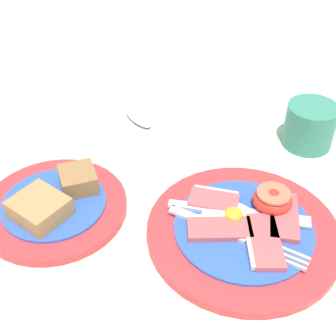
# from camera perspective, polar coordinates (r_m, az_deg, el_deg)

# --- Properties ---
(ground_plane) EXTENTS (3.00, 3.00, 0.00)m
(ground_plane) POSITION_cam_1_polar(r_m,az_deg,el_deg) (0.61, -0.62, -7.86)
(ground_plane) COLOR #B7CCB7
(breakfast_plate) EXTENTS (0.25, 0.25, 0.04)m
(breakfast_plate) POSITION_cam_1_polar(r_m,az_deg,el_deg) (0.61, 9.37, -7.16)
(breakfast_plate) COLOR red
(breakfast_plate) RESTS_ON ground_plane
(bread_plate) EXTENTS (0.20, 0.20, 0.04)m
(bread_plate) POSITION_cam_1_polar(r_m,az_deg,el_deg) (0.65, -13.65, -4.33)
(bread_plate) COLOR red
(bread_plate) RESTS_ON ground_plane
(sugar_cup) EXTENTS (0.08, 0.08, 0.07)m
(sugar_cup) POSITION_cam_1_polar(r_m,az_deg,el_deg) (0.77, 16.92, 5.11)
(sugar_cup) COLOR #337F6B
(sugar_cup) RESTS_ON ground_plane
(teaspoon_by_saucer) EXTENTS (0.17, 0.13, 0.01)m
(teaspoon_by_saucer) POSITION_cam_1_polar(r_m,az_deg,el_deg) (0.79, -2.58, 5.19)
(teaspoon_by_saucer) COLOR silver
(teaspoon_by_saucer) RESTS_ON ground_plane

